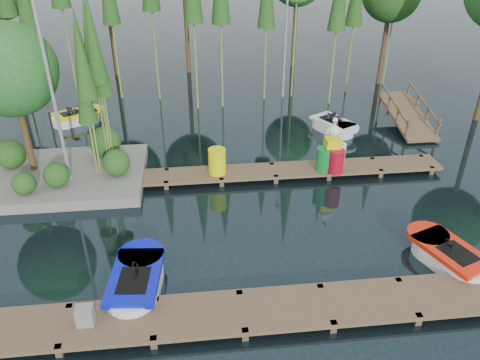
{
  "coord_description": "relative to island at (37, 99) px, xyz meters",
  "views": [
    {
      "loc": [
        -0.97,
        -12.8,
        8.94
      ],
      "look_at": [
        0.5,
        0.5,
        1.1
      ],
      "focal_mm": 35.0,
      "sensor_mm": 36.0,
      "label": 1
    }
  ],
  "objects": [
    {
      "name": "boat_blue",
      "position": [
        3.62,
        -6.46,
        -2.91
      ],
      "size": [
        1.54,
        2.95,
        0.96
      ],
      "rotation": [
        0.0,
        0.0,
        -0.1
      ],
      "color": "white",
      "rests_on": "ground"
    },
    {
      "name": "boat_white_far",
      "position": [
        11.76,
        3.04,
        -2.92
      ],
      "size": [
        2.17,
        2.75,
        1.19
      ],
      "rotation": [
        0.0,
        0.0,
        -0.39
      ],
      "color": "white",
      "rests_on": "ground"
    },
    {
      "name": "lamp_island",
      "position": [
        0.8,
        -0.79,
        1.08
      ],
      "size": [
        0.3,
        0.3,
        7.25
      ],
      "color": "gray",
      "rests_on": "ground"
    },
    {
      "name": "island",
      "position": [
        0.0,
        0.0,
        0.0
      ],
      "size": [
        6.2,
        4.2,
        6.75
      ],
      "color": "slate",
      "rests_on": "ground"
    },
    {
      "name": "far_dock",
      "position": [
        7.3,
        -0.79,
        -2.95
      ],
      "size": [
        15.0,
        1.2,
        0.5
      ],
      "color": "brown",
      "rests_on": "ground"
    },
    {
      "name": "ramp",
      "position": [
        15.3,
        3.21,
        -2.6
      ],
      "size": [
        1.5,
        3.94,
        1.49
      ],
      "color": "brown",
      "rests_on": "ground"
    },
    {
      "name": "near_dock",
      "position": [
        6.3,
        -7.79,
        -2.95
      ],
      "size": [
        18.0,
        1.5,
        0.5
      ],
      "color": "brown",
      "rests_on": "ground"
    },
    {
      "name": "yellow_barrel",
      "position": [
        6.16,
        -0.79,
        -2.4
      ],
      "size": [
        0.65,
        0.65,
        0.98
      ],
      "primitive_type": "cylinder",
      "color": "#E8E80C",
      "rests_on": "far_dock"
    },
    {
      "name": "seagull_post",
      "position": [
        10.58,
        -0.79,
        -2.29
      ],
      "size": [
        0.55,
        0.29,
        0.87
      ],
      "color": "gray",
      "rests_on": "far_dock"
    },
    {
      "name": "boat_red",
      "position": [
        12.43,
        -6.34,
        -2.92
      ],
      "size": [
        2.09,
        2.94,
        0.9
      ],
      "rotation": [
        0.0,
        0.0,
        0.37
      ],
      "color": "white",
      "rests_on": "ground"
    },
    {
      "name": "drum_cluster",
      "position": [
        10.51,
        -0.95,
        -2.28
      ],
      "size": [
        1.2,
        1.1,
        2.07
      ],
      "color": "#0D7828",
      "rests_on": "far_dock"
    },
    {
      "name": "utility_cabinet",
      "position": [
        2.54,
        -7.79,
        -2.63
      ],
      "size": [
        0.41,
        0.34,
        0.5
      ],
      "primitive_type": "cube",
      "color": "gray",
      "rests_on": "near_dock"
    },
    {
      "name": "boat_yellow_far",
      "position": [
        -0.17,
        5.43,
        -2.92
      ],
      "size": [
        2.68,
        2.25,
        1.23
      ],
      "rotation": [
        0.0,
        0.0,
        0.21
      ],
      "color": "white",
      "rests_on": "ground"
    },
    {
      "name": "lamp_rear",
      "position": [
        10.3,
        7.71,
        1.08
      ],
      "size": [
        0.3,
        0.3,
        7.25
      ],
      "color": "gray",
      "rests_on": "ground"
    },
    {
      "name": "ground_plane",
      "position": [
        6.3,
        -3.29,
        -3.18
      ],
      "size": [
        90.0,
        90.0,
        0.0
      ],
      "primitive_type": "plane",
      "color": "#19282E"
    }
  ]
}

